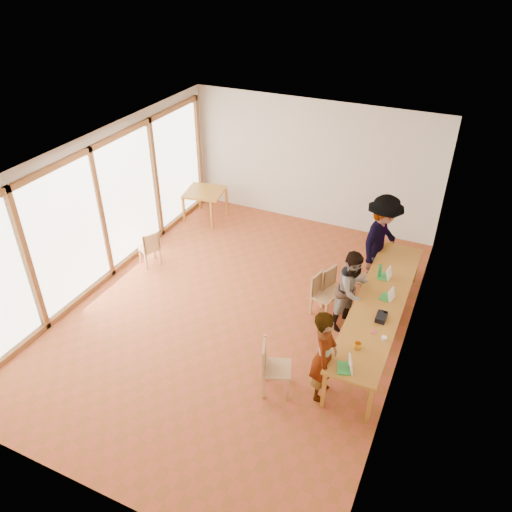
{
  "coord_description": "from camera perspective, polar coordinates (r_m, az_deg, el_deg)",
  "views": [
    {
      "loc": [
        3.39,
        -6.54,
        6.0
      ],
      "look_at": [
        0.21,
        0.37,
        1.1
      ],
      "focal_mm": 35.0,
      "sensor_mm": 36.0,
      "label": 1
    }
  ],
  "objects": [
    {
      "name": "clear_glass",
      "position": [
        8.45,
        14.54,
        -6.45
      ],
      "size": [
        0.07,
        0.07,
        0.09
      ],
      "primitive_type": "cylinder",
      "color": "silver",
      "rests_on": "communal_table"
    },
    {
      "name": "ground",
      "position": [
        9.49,
        -2.09,
        -6.4
      ],
      "size": [
        8.0,
        8.0,
        0.0
      ],
      "primitive_type": "plane",
      "color": "#AA4829",
      "rests_on": "ground"
    },
    {
      "name": "ceiling",
      "position": [
        7.94,
        -2.52,
        10.75
      ],
      "size": [
        6.0,
        8.0,
        0.04
      ],
      "primitive_type": "cube",
      "color": "white",
      "rests_on": "wall_back"
    },
    {
      "name": "wall_front",
      "position": [
        6.17,
        -19.93,
        -16.61
      ],
      "size": [
        6.0,
        0.1,
        3.0
      ],
      "primitive_type": "cube",
      "color": "beige",
      "rests_on": "ground"
    },
    {
      "name": "green_bottle",
      "position": [
        9.27,
        13.93,
        -1.72
      ],
      "size": [
        0.07,
        0.07,
        0.28
      ],
      "primitive_type": "cylinder",
      "color": "#227B3B",
      "rests_on": "communal_table"
    },
    {
      "name": "laptop_mid",
      "position": [
        8.85,
        14.92,
        -4.42
      ],
      "size": [
        0.24,
        0.27,
        0.2
      ],
      "rotation": [
        0.0,
        0.0,
        -0.18
      ],
      "color": "green",
      "rests_on": "communal_table"
    },
    {
      "name": "person_far",
      "position": [
        10.09,
        14.11,
        1.74
      ],
      "size": [
        0.93,
        1.35,
        1.91
      ],
      "primitive_type": "imported",
      "rotation": [
        0.0,
        0.0,
        1.38
      ],
      "color": "gray",
      "rests_on": "ground"
    },
    {
      "name": "laptop_far",
      "position": [
        9.36,
        14.67,
        -2.12
      ],
      "size": [
        0.23,
        0.26,
        0.21
      ],
      "rotation": [
        0.0,
        0.0,
        -0.08
      ],
      "color": "green",
      "rests_on": "communal_table"
    },
    {
      "name": "wall_right",
      "position": [
        7.94,
        17.48,
        -3.44
      ],
      "size": [
        0.1,
        8.0,
        3.0
      ],
      "primitive_type": "cube",
      "color": "beige",
      "rests_on": "ground"
    },
    {
      "name": "person_near",
      "position": [
        7.55,
        7.79,
        -11.22
      ],
      "size": [
        0.46,
        0.63,
        1.57
      ],
      "primitive_type": "imported",
      "rotation": [
        0.0,
        0.0,
        1.73
      ],
      "color": "gray",
      "rests_on": "ground"
    },
    {
      "name": "laptop_near",
      "position": [
        7.42,
        10.37,
        -12.27
      ],
      "size": [
        0.28,
        0.3,
        0.22
      ],
      "rotation": [
        0.0,
        0.0,
        0.29
      ],
      "color": "green",
      "rests_on": "communal_table"
    },
    {
      "name": "chair_mid",
      "position": [
        9.44,
        8.72,
        -3.21
      ],
      "size": [
        0.5,
        0.5,
        0.44
      ],
      "rotation": [
        0.0,
        0.0,
        -0.38
      ],
      "color": "tan",
      "rests_on": "ground"
    },
    {
      "name": "black_pouch",
      "position": [
        8.38,
        14.13,
        -6.78
      ],
      "size": [
        0.16,
        0.26,
        0.09
      ],
      "primitive_type": "cube",
      "color": "black",
      "rests_on": "communal_table"
    },
    {
      "name": "yellow_mug",
      "position": [
        7.77,
        11.55,
        -10.01
      ],
      "size": [
        0.16,
        0.16,
        0.1
      ],
      "primitive_type": "imported",
      "rotation": [
        0.0,
        0.0,
        -0.34
      ],
      "color": "orange",
      "rests_on": "communal_table"
    },
    {
      "name": "person_mid",
      "position": [
        8.92,
        10.98,
        -3.83
      ],
      "size": [
        0.84,
        0.92,
        1.53
      ],
      "primitive_type": "imported",
      "rotation": [
        0.0,
        0.0,
        1.14
      ],
      "color": "gray",
      "rests_on": "ground"
    },
    {
      "name": "wall_back",
      "position": [
        11.95,
        6.5,
        10.47
      ],
      "size": [
        6.0,
        0.1,
        3.0
      ],
      "primitive_type": "cube",
      "color": "beige",
      "rests_on": "ground"
    },
    {
      "name": "condiment_cup",
      "position": [
        8.01,
        14.42,
        -9.11
      ],
      "size": [
        0.08,
        0.08,
        0.06
      ],
      "primitive_type": "cylinder",
      "color": "white",
      "rests_on": "communal_table"
    },
    {
      "name": "chair_spare",
      "position": [
        10.74,
        -11.99,
        1.2
      ],
      "size": [
        0.52,
        0.52,
        0.43
      ],
      "rotation": [
        0.0,
        0.0,
        2.6
      ],
      "color": "tan",
      "rests_on": "ground"
    },
    {
      "name": "window_wall",
      "position": [
        10.16,
        -17.43,
        4.93
      ],
      "size": [
        0.1,
        8.0,
        3.0
      ],
      "primitive_type": "cube",
      "color": "white",
      "rests_on": "ground"
    },
    {
      "name": "communal_table",
      "position": [
        8.82,
        13.98,
        -5.23
      ],
      "size": [
        0.8,
        4.0,
        0.75
      ],
      "color": "#A86D25",
      "rests_on": "ground"
    },
    {
      "name": "chair_near",
      "position": [
        7.7,
        1.65,
        -12.05
      ],
      "size": [
        0.56,
        0.56,
        0.5
      ],
      "rotation": [
        0.0,
        0.0,
        0.35
      ],
      "color": "tan",
      "rests_on": "ground"
    },
    {
      "name": "side_table",
      "position": [
        12.35,
        -5.88,
        7.06
      ],
      "size": [
        0.9,
        0.9,
        0.75
      ],
      "rotation": [
        0.0,
        0.0,
        0.19
      ],
      "color": "#A86D25",
      "rests_on": "ground"
    },
    {
      "name": "pink_phone",
      "position": [
        8.13,
        13.31,
        -8.43
      ],
      "size": [
        0.05,
        0.1,
        0.01
      ],
      "primitive_type": "cube",
      "color": "#D73263",
      "rests_on": "communal_table"
    },
    {
      "name": "chair_empty",
      "position": [
        9.82,
        10.9,
        -1.72
      ],
      "size": [
        0.41,
        0.41,
        0.46
      ],
      "rotation": [
        0.0,
        0.0,
        0.01
      ],
      "color": "tan",
      "rests_on": "ground"
    },
    {
      "name": "chair_far",
      "position": [
        9.28,
        7.36,
        -3.84
      ],
      "size": [
        0.45,
        0.45,
        0.43
      ],
      "rotation": [
        0.0,
        0.0,
        -0.23
      ],
      "color": "tan",
      "rests_on": "ground"
    }
  ]
}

